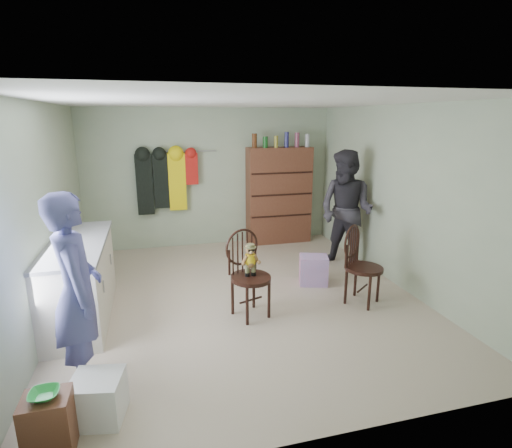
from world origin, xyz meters
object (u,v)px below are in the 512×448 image
object	(u,v)px
chair_front	(248,268)
dresser	(279,195)
chair_far	(360,262)
counter	(80,280)

from	to	relation	value
chair_front	dresser	size ratio (longest dim) A/B	0.51
chair_front	chair_far	size ratio (longest dim) A/B	1.03
counter	chair_far	bearing A→B (deg)	-8.15
dresser	counter	bearing A→B (deg)	-144.31
chair_far	dresser	distance (m)	2.81
counter	dresser	xyz separation A→B (m)	(3.20, 2.30, 0.44)
counter	chair_front	bearing A→B (deg)	-13.38
dresser	chair_far	bearing A→B (deg)	-86.25
counter	chair_front	world-z (taller)	chair_front
counter	chair_far	xyz separation A→B (m)	(3.38, -0.48, 0.07)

